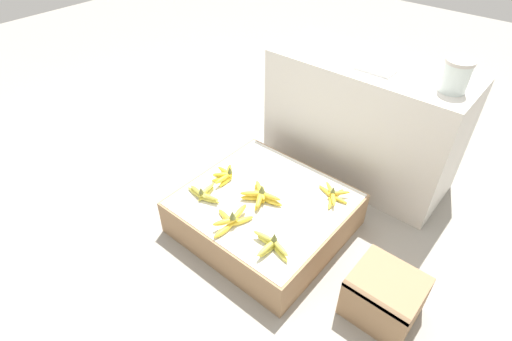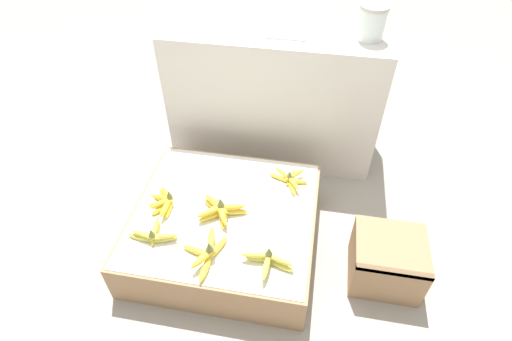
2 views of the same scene
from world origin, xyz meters
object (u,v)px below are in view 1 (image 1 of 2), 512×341
object	(u,v)px
wooden_crate	(384,296)
banana_bunch_front_midright	(272,245)
banana_bunch_front_left	(204,194)
glass_jar	(456,76)
foam_tray_white	(377,68)
banana_bunch_front_midleft	(231,220)
banana_bunch_back_midright	(333,195)
banana_bunch_middle_left	(225,175)
banana_bunch_middle_midleft	(261,196)

from	to	relation	value
wooden_crate	banana_bunch_front_midright	xyz separation A→B (m)	(-0.54, -0.20, 0.14)
banana_bunch_front_left	glass_jar	size ratio (longest dim) A/B	1.40
glass_jar	foam_tray_white	size ratio (longest dim) A/B	0.81
banana_bunch_front_midright	wooden_crate	bearing A→B (deg)	19.85
glass_jar	foam_tray_white	bearing A→B (deg)	-177.86
banana_bunch_front_midleft	banana_bunch_back_midright	bearing A→B (deg)	60.15
banana_bunch_front_midright	banana_bunch_middle_left	world-z (taller)	banana_bunch_front_midright
banana_bunch_front_midleft	banana_bunch_front_midright	bearing A→B (deg)	0.97
wooden_crate	banana_bunch_middle_left	distance (m)	1.12
banana_bunch_front_midright	banana_bunch_middle_midleft	xyz separation A→B (m)	(-0.27, 0.24, 0.00)
banana_bunch_middle_midleft	foam_tray_white	world-z (taller)	foam_tray_white
wooden_crate	banana_bunch_middle_midleft	distance (m)	0.83
banana_bunch_front_midright	banana_bunch_middle_left	distance (m)	0.62
banana_bunch_front_left	banana_bunch_front_midright	world-z (taller)	banana_bunch_front_midright
foam_tray_white	banana_bunch_back_midright	bearing A→B (deg)	-78.57
banana_bunch_front_midleft	banana_bunch_middle_left	size ratio (longest dim) A/B	1.33
banana_bunch_middle_left	banana_bunch_front_left	bearing A→B (deg)	-83.66
banana_bunch_middle_midleft	wooden_crate	bearing A→B (deg)	-3.41
banana_bunch_front_midleft	banana_bunch_middle_left	xyz separation A→B (m)	(-0.29, 0.26, -0.01)
banana_bunch_front_midright	banana_bunch_middle_left	xyz separation A→B (m)	(-0.56, 0.25, -0.00)
banana_bunch_middle_left	glass_jar	bearing A→B (deg)	41.76
banana_bunch_front_left	foam_tray_white	distance (m)	1.24
wooden_crate	glass_jar	size ratio (longest dim) A/B	1.89
banana_bunch_back_midright	banana_bunch_middle_midleft	bearing A→B (deg)	-137.27
wooden_crate	banana_bunch_front_midleft	bearing A→B (deg)	-166.17
banana_bunch_front_left	banana_bunch_middle_midleft	size ratio (longest dim) A/B	0.99
banana_bunch_front_midright	glass_jar	bearing A→B (deg)	71.90
banana_bunch_front_midleft	glass_jar	xyz separation A→B (m)	(0.62, 1.07, 0.63)
wooden_crate	banana_bunch_middle_left	world-z (taller)	banana_bunch_middle_left
banana_bunch_front_midleft	banana_bunch_front_midright	xyz separation A→B (m)	(0.27, 0.00, -0.00)
banana_bunch_back_midright	foam_tray_white	size ratio (longest dim) A/B	1.01
banana_bunch_front_left	banana_bunch_back_midright	distance (m)	0.75
banana_bunch_front_midleft	banana_bunch_middle_midleft	xyz separation A→B (m)	(-0.00, 0.25, 0.00)
banana_bunch_front_midleft	banana_bunch_back_midright	size ratio (longest dim) A/B	1.28
banana_bunch_front_midright	banana_bunch_front_left	bearing A→B (deg)	174.97
banana_bunch_front_left	banana_bunch_front_midleft	bearing A→B (deg)	-10.98
banana_bunch_front_midright	banana_bunch_back_midright	bearing A→B (deg)	86.31
wooden_crate	banana_bunch_middle_left	size ratio (longest dim) A/B	1.58
banana_bunch_front_midleft	glass_jar	bearing A→B (deg)	59.93
banana_bunch_middle_midleft	banana_bunch_front_left	bearing A→B (deg)	-143.59
banana_bunch_front_midleft	banana_bunch_front_midright	distance (m)	0.27
banana_bunch_front_left	banana_bunch_front_midleft	world-z (taller)	banana_bunch_front_midleft
banana_bunch_front_midright	banana_bunch_middle_midleft	size ratio (longest dim) A/B	1.01
banana_bunch_front_midright	banana_bunch_middle_left	bearing A→B (deg)	155.82
banana_bunch_middle_midleft	glass_jar	xyz separation A→B (m)	(0.62, 0.82, 0.63)
banana_bunch_front_midleft	foam_tray_white	world-z (taller)	foam_tray_white
banana_bunch_front_left	foam_tray_white	size ratio (longest dim) A/B	1.13
banana_bunch_front_midleft	banana_bunch_back_midright	xyz separation A→B (m)	(0.31, 0.53, -0.01)
banana_bunch_middle_left	banana_bunch_middle_midleft	xyz separation A→B (m)	(0.29, -0.01, 0.01)
banana_bunch_middle_midleft	glass_jar	distance (m)	1.21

